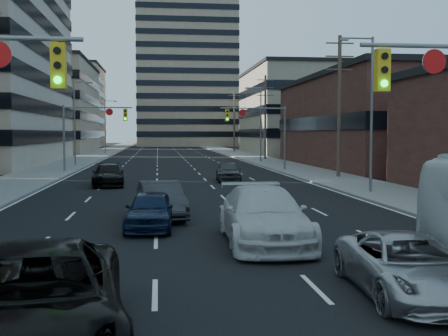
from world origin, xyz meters
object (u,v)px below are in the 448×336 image
black_pickup (34,302)px  silver_suv (408,266)px  white_van (263,216)px  sedan_blue (150,210)px

black_pickup → silver_suv: bearing=11.3°
white_van → silver_suv: size_ratio=1.29×
black_pickup → sedan_blue: 11.59m
white_van → sedan_blue: size_ratio=1.49×
white_van → silver_suv: white_van is taller
white_van → silver_suv: (2.03, -6.00, -0.23)m
sedan_blue → silver_suv: bearing=-54.0°
white_van → sedan_blue: white_van is taller
silver_suv → black_pickup: bearing=-159.1°
black_pickup → silver_suv: 7.68m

